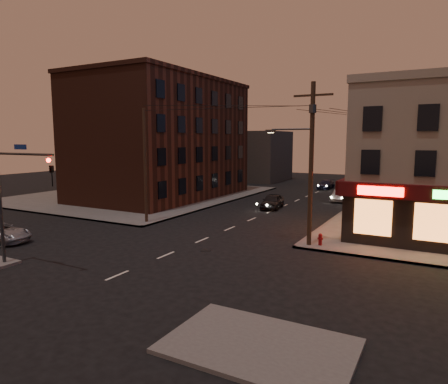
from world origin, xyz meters
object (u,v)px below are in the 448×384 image
Objects in this scene: sedan_far at (326,185)px; fire_hydrant at (320,239)px; sedan_mid at (340,196)px; sedan_near at (272,201)px.

sedan_far reaches higher than fire_hydrant.
sedan_far is at bearing 113.22° from sedan_mid.
sedan_mid is (4.82, 7.82, -0.08)m from sedan_near.
sedan_near is 9.19m from sedan_mid.
sedan_near is 18.08m from sedan_far.
sedan_near is at bearing 123.79° from fire_hydrant.
sedan_far is at bearing 80.76° from sedan_near.
sedan_far is (-4.23, 10.25, -0.03)m from sedan_mid.
fire_hydrant is (7.37, -29.98, -0.03)m from sedan_far.
sedan_mid is at bearing 50.99° from sedan_near.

